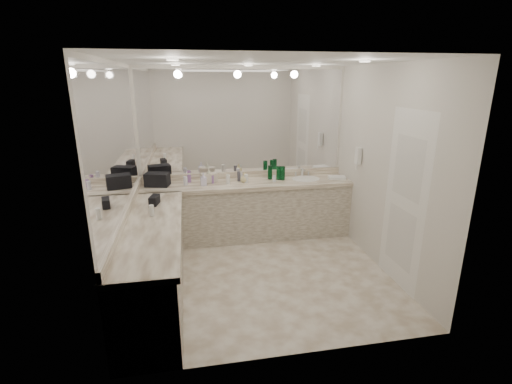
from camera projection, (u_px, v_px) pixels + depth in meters
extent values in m
plane|color=beige|center=(262.00, 273.00, 4.80)|extent=(3.20, 3.20, 0.00)
plane|color=white|center=(263.00, 61.00, 4.03)|extent=(3.20, 3.20, 0.00)
cube|color=beige|center=(243.00, 153.00, 5.82)|extent=(3.20, 0.02, 2.60)
cube|color=beige|center=(122.00, 183.00, 4.13)|extent=(0.02, 3.00, 2.60)
cube|color=beige|center=(386.00, 170.00, 4.70)|extent=(0.02, 3.00, 2.60)
cube|color=beige|center=(247.00, 212.00, 5.80)|extent=(3.20, 0.60, 0.84)
cube|color=beige|center=(247.00, 184.00, 5.66)|extent=(3.20, 0.64, 0.06)
cube|color=beige|center=(154.00, 264.00, 4.16)|extent=(0.60, 2.40, 0.84)
cube|color=beige|center=(151.00, 227.00, 4.03)|extent=(0.64, 2.42, 0.06)
cube|color=beige|center=(244.00, 174.00, 5.91)|extent=(3.20, 0.04, 0.10)
cube|color=beige|center=(127.00, 212.00, 4.24)|extent=(0.04, 3.00, 0.10)
cube|color=white|center=(243.00, 122.00, 5.67)|extent=(3.12, 0.01, 1.55)
cube|color=white|center=(118.00, 140.00, 4.00)|extent=(0.01, 2.92, 1.55)
cylinder|color=white|center=(306.00, 179.00, 5.83)|extent=(0.44, 0.44, 0.03)
cube|color=silver|center=(302.00, 172.00, 6.00)|extent=(0.24, 0.16, 0.14)
cube|color=white|center=(358.00, 156.00, 5.33)|extent=(0.06, 0.10, 0.24)
cube|color=white|center=(404.00, 201.00, 4.30)|extent=(0.02, 0.82, 2.10)
cube|color=black|center=(157.00, 180.00, 5.42)|extent=(0.38, 0.29, 0.19)
cube|color=black|center=(154.00, 200.00, 4.63)|extent=(0.13, 0.22, 0.11)
cube|color=beige|center=(209.00, 178.00, 5.62)|extent=(0.26, 0.18, 0.14)
cube|color=white|center=(337.00, 178.00, 5.83)|extent=(0.29, 0.22, 0.04)
cylinder|color=white|center=(152.00, 211.00, 4.24)|extent=(0.06, 0.06, 0.13)
imported|color=beige|center=(209.00, 176.00, 5.59)|extent=(0.09, 0.09, 0.23)
imported|color=silver|center=(203.00, 179.00, 5.45)|extent=(0.09, 0.09, 0.19)
imported|color=beige|center=(244.00, 178.00, 5.62)|extent=(0.14, 0.14, 0.15)
cylinder|color=#0A5224|center=(283.00, 173.00, 5.75)|extent=(0.07, 0.07, 0.22)
cylinder|color=#0A5224|center=(279.00, 173.00, 5.77)|extent=(0.07, 0.07, 0.21)
cylinder|color=#0A5224|center=(270.00, 172.00, 5.80)|extent=(0.07, 0.07, 0.22)
cylinder|color=#9966B2|center=(189.00, 179.00, 5.63)|extent=(0.06, 0.06, 0.12)
cylinder|color=silver|center=(185.00, 181.00, 5.48)|extent=(0.06, 0.06, 0.13)
cylinder|color=#3F3F4C|center=(239.00, 176.00, 5.70)|extent=(0.05, 0.05, 0.15)
cylinder|color=white|center=(228.00, 179.00, 5.54)|extent=(0.06, 0.06, 0.14)
cylinder|color=white|center=(246.00, 179.00, 5.61)|extent=(0.07, 0.07, 0.13)
cylinder|color=silver|center=(274.00, 179.00, 5.66)|extent=(0.04, 0.04, 0.10)
cylinder|color=#9966B2|center=(213.00, 179.00, 5.58)|extent=(0.04, 0.04, 0.12)
cylinder|color=silver|center=(240.00, 176.00, 5.77)|extent=(0.06, 0.06, 0.11)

